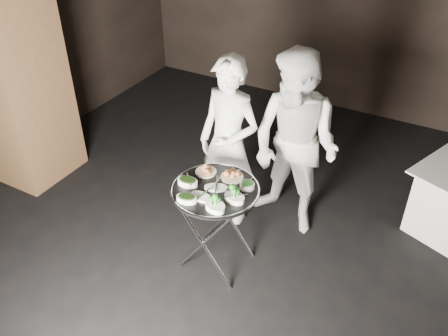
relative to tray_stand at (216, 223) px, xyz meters
The scene contains 16 objects.
floor 0.49m from the tray_stand, 40.49° to the right, with size 6.00×7.00×0.05m, color black.
column_left 2.77m from the tray_stand, behind, with size 0.80×0.80×3.00m, color #513A20.
tray_stand is the anchor object (origin of this frame).
serving_tray 0.37m from the tray_stand, 167.47° to the left, with size 0.73×0.73×0.04m.
potato_plate_a 0.47m from the tray_stand, 138.58° to the left, with size 0.18×0.18×0.07m.
potato_plate_b 0.45m from the tray_stand, 76.03° to the left, with size 0.19×0.19×0.07m.
greens_bowl 0.48m from the tray_stand, 31.99° to the left, with size 0.13×0.13×0.07m.
asparagus_plate_a 0.39m from the tray_stand, 46.80° to the left, with size 0.22×0.18×0.04m.
asparagus_plate_b 0.42m from the tray_stand, 103.49° to the right, with size 0.20×0.13×0.04m.
spinach_bowl_a 0.47m from the tray_stand, 165.65° to the right, with size 0.18×0.12×0.07m.
spinach_bowl_b 0.49m from the tray_stand, 115.32° to the right, with size 0.18×0.14×0.07m.
broccoli_bowl_a 0.46m from the tray_stand, 14.58° to the right, with size 0.18×0.14×0.07m.
broccoli_bowl_b 0.48m from the tray_stand, 59.80° to the right, with size 0.21×0.18×0.07m.
serving_utensils 0.43m from the tray_stand, 76.29° to the left, with size 0.58×0.41×0.01m.
waiter_left 0.79m from the tray_stand, 109.21° to the left, with size 0.62×0.40×1.69m, color silver.
waiter_right 1.00m from the tray_stand, 66.88° to the left, with size 0.87×0.68×1.79m, color silver.
Camera 1 is at (1.52, -2.61, 3.18)m, focal length 38.00 mm.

